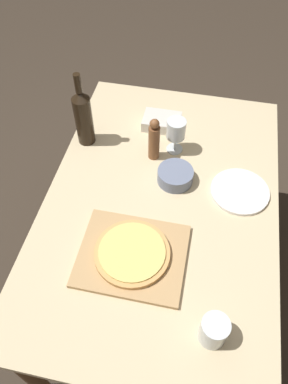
# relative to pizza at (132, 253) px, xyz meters

# --- Properties ---
(ground_plane) EXTENTS (12.00, 12.00, 0.00)m
(ground_plane) POSITION_rel_pizza_xyz_m (0.06, 0.26, -0.78)
(ground_plane) COLOR #382D23
(dining_table) EXTENTS (0.90, 1.39, 0.75)m
(dining_table) POSITION_rel_pizza_xyz_m (0.06, 0.26, -0.13)
(dining_table) COLOR #CCB78E
(dining_table) RESTS_ON ground_plane
(cutting_board) EXTENTS (0.37, 0.32, 0.02)m
(cutting_board) POSITION_rel_pizza_xyz_m (-0.00, 0.00, -0.02)
(cutting_board) COLOR tan
(cutting_board) RESTS_ON dining_table
(pizza) EXTENTS (0.27, 0.27, 0.02)m
(pizza) POSITION_rel_pizza_xyz_m (0.00, 0.00, 0.00)
(pizza) COLOR tan
(pizza) RESTS_ON cutting_board
(wine_bottle) EXTENTS (0.08, 0.08, 0.34)m
(wine_bottle) POSITION_rel_pizza_xyz_m (-0.33, 0.53, 0.11)
(wine_bottle) COLOR black
(wine_bottle) RESTS_ON dining_table
(pepper_mill) EXTENTS (0.05, 0.05, 0.20)m
(pepper_mill) POSITION_rel_pizza_xyz_m (-0.02, 0.49, 0.07)
(pepper_mill) COLOR brown
(pepper_mill) RESTS_ON dining_table
(wine_glass) EXTENTS (0.08, 0.08, 0.16)m
(wine_glass) POSITION_rel_pizza_xyz_m (0.06, 0.55, 0.08)
(wine_glass) COLOR silver
(wine_glass) RESTS_ON dining_table
(small_bowl) EXTENTS (0.14, 0.14, 0.06)m
(small_bowl) POSITION_rel_pizza_xyz_m (0.09, 0.38, -0.00)
(small_bowl) COLOR slate
(small_bowl) RESTS_ON dining_table
(drinking_tumbler) EXTENTS (0.09, 0.09, 0.11)m
(drinking_tumbler) POSITION_rel_pizza_xyz_m (0.30, -0.22, 0.02)
(drinking_tumbler) COLOR silver
(drinking_tumbler) RESTS_ON dining_table
(dinner_plate) EXTENTS (0.23, 0.23, 0.01)m
(dinner_plate) POSITION_rel_pizza_xyz_m (0.36, 0.37, -0.02)
(dinner_plate) COLOR white
(dinner_plate) RESTS_ON dining_table
(food_container) EXTENTS (0.17, 0.12, 0.05)m
(food_container) POSITION_rel_pizza_xyz_m (-0.02, 0.69, -0.00)
(food_container) COLOR beige
(food_container) RESTS_ON dining_table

